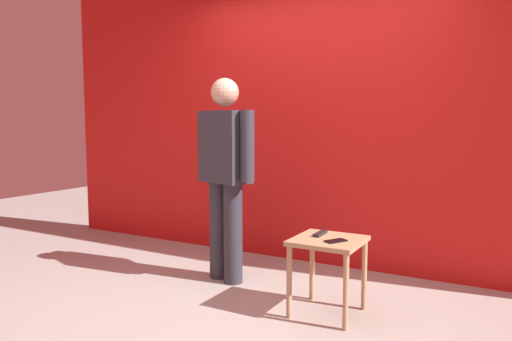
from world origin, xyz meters
name	(u,v)px	position (x,y,z in m)	size (l,w,h in m)	color
ground_plane	(230,317)	(0.00, 0.00, 0.00)	(12.00, 12.00, 0.00)	#9E9991
back_wall_red	(318,87)	(0.00, 1.50, 1.61)	(5.91, 0.12, 3.23)	red
standing_person	(225,169)	(-0.44, 0.63, 0.92)	(0.65, 0.35, 1.64)	#2D2D38
side_table	(328,252)	(0.55, 0.37, 0.43)	(0.45, 0.45, 0.52)	tan
cell_phone	(336,241)	(0.62, 0.31, 0.53)	(0.07, 0.14, 0.01)	black
tv_remote	(320,234)	(0.46, 0.44, 0.53)	(0.04, 0.17, 0.02)	black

